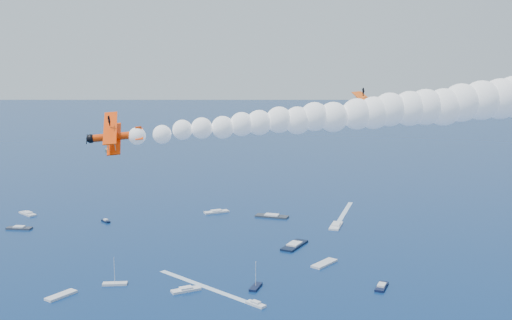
{
  "coord_description": "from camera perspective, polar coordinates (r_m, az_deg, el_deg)",
  "views": [
    {
      "loc": [
        9.17,
        -75.17,
        67.85
      ],
      "look_at": [
        1.91,
        14.09,
        52.95
      ],
      "focal_mm": 43.42,
      "sensor_mm": 36.0,
      "label": 1
    }
  ],
  "objects": [
    {
      "name": "biplane_lead",
      "position": [
        102.54,
        10.11,
        4.94
      ],
      "size": [
        8.74,
        10.03,
        6.75
      ],
      "primitive_type": null,
      "rotation": [
        -0.2,
        0.07,
        3.34
      ],
      "color": "#FF5005"
    },
    {
      "name": "biplane_trail",
      "position": [
        81.09,
        -12.79,
        2.13
      ],
      "size": [
        9.03,
        10.72,
        8.16
      ],
      "primitive_type": null,
      "rotation": [
        -0.42,
        0.07,
        3.38
      ],
      "color": "#FF3D05"
    },
    {
      "name": "smoke_trail_trail",
      "position": [
        83.99,
        7.35,
        4.04
      ],
      "size": [
        59.08,
        30.75,
        10.27
      ],
      "primitive_type": null,
      "rotation": [
        0.0,
        0.0,
        3.38
      ],
      "color": "white"
    },
    {
      "name": "spectator_boats",
      "position": [
        211.29,
        -0.61,
        -9.19
      ],
      "size": [
        243.03,
        169.56,
        0.7
      ],
      "color": "silver",
      "rests_on": "ground"
    },
    {
      "name": "boat_wakes",
      "position": [
        210.25,
        19.76,
        -9.95
      ],
      "size": [
        200.71,
        204.84,
        0.04
      ],
      "color": "white",
      "rests_on": "ground"
    }
  ]
}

